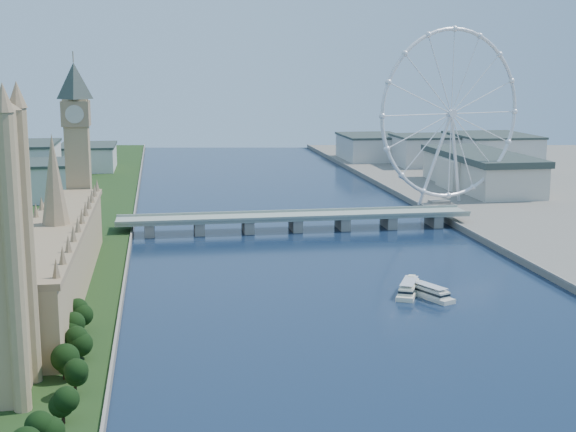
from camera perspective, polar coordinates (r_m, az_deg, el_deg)
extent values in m
cube|color=tan|center=(366.09, -16.03, -3.08)|extent=(24.00, 200.00, 28.00)
cone|color=#937A59|center=(359.49, -16.32, 2.50)|extent=(12.00, 12.00, 40.00)
cube|color=tan|center=(467.21, -14.67, 3.15)|extent=(13.00, 13.00, 80.00)
cube|color=#937A59|center=(464.28, -14.86, 7.06)|extent=(15.00, 15.00, 14.00)
pyramid|color=#2D3833|center=(463.52, -15.02, 10.52)|extent=(20.02, 20.02, 20.00)
cube|color=gray|center=(499.11, 0.54, -0.05)|extent=(220.00, 22.00, 2.00)
cube|color=gray|center=(493.17, -9.82, -0.90)|extent=(6.00, 20.00, 7.50)
cube|color=gray|center=(493.64, -6.34, -0.80)|extent=(6.00, 20.00, 7.50)
cube|color=gray|center=(495.94, -2.88, -0.69)|extent=(6.00, 20.00, 7.50)
cube|color=gray|center=(500.02, 0.54, -0.58)|extent=(6.00, 20.00, 7.50)
cube|color=gray|center=(505.86, 3.89, -0.48)|extent=(6.00, 20.00, 7.50)
cube|color=gray|center=(513.38, 7.16, -0.37)|extent=(6.00, 20.00, 7.50)
cube|color=gray|center=(522.52, 10.32, -0.27)|extent=(6.00, 20.00, 7.50)
torus|color=silver|center=(576.24, 11.54, 7.15)|extent=(113.60, 39.12, 118.60)
cylinder|color=silver|center=(576.24, 11.54, 7.15)|extent=(7.25, 6.61, 6.00)
cube|color=gray|center=(591.69, 10.70, 1.02)|extent=(14.00, 10.00, 2.00)
cube|color=beige|center=(624.04, -16.20, 2.39)|extent=(40.00, 60.00, 26.00)
cube|color=beige|center=(717.77, -18.54, 3.54)|extent=(60.00, 80.00, 32.00)
cube|color=beige|center=(791.05, -14.02, 4.02)|extent=(50.00, 70.00, 22.00)
cube|color=beige|center=(811.71, 9.80, 4.56)|extent=(60.00, 60.00, 28.00)
cube|color=beige|center=(814.69, 14.27, 4.48)|extent=(70.00, 90.00, 30.00)
cube|color=beige|center=(857.32, 5.96, 4.85)|extent=(60.00, 80.00, 24.00)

